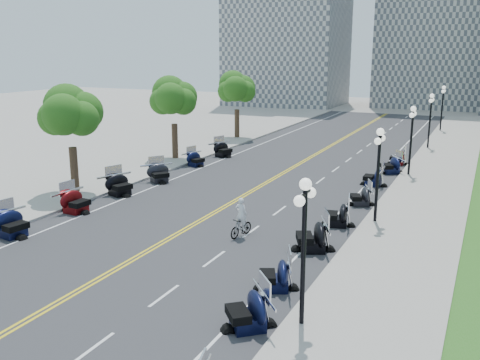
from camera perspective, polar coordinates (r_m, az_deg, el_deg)
The scene contains 51 objects.
ground at distance 28.55m, azimuth -4.70°, elevation -4.62°, with size 160.00×160.00×0.00m, color gray.
road at distance 37.20m, azimuth 2.96°, elevation -0.22°, with size 16.00×90.00×0.01m, color #333335.
centerline_yellow_a at distance 37.24m, azimuth 2.79°, elevation -0.19°, with size 0.12×90.00×0.00m, color yellow.
centerline_yellow_b at distance 37.16m, azimuth 3.14°, elevation -0.23°, with size 0.12×90.00×0.00m, color yellow.
edge_line_north at distance 35.36m, azimuth 12.60°, elevation -1.27°, with size 0.12×90.00×0.00m, color white.
edge_line_south at distance 39.99m, azimuth -5.55°, elevation 0.73°, with size 0.12×90.00×0.00m, color white.
lane_dash_3 at distance 17.88m, azimuth -15.42°, elevation -16.89°, with size 0.12×2.00×0.00m, color white.
lane_dash_4 at distance 20.67m, azimuth -8.09°, elevation -12.10°, with size 0.12×2.00×0.00m, color white.
lane_dash_5 at distance 23.81m, azimuth -2.78°, elevation -8.39°, with size 0.12×2.00×0.00m, color white.
lane_dash_6 at distance 27.17m, azimuth 1.19°, elevation -5.52°, with size 0.12×2.00×0.00m, color white.
lane_dash_7 at distance 30.69m, azimuth 4.24°, elevation -3.27°, with size 0.12×2.00×0.00m, color white.
lane_dash_8 at distance 34.31m, azimuth 6.64°, elevation -1.49°, with size 0.12×2.00×0.00m, color white.
lane_dash_9 at distance 38.01m, azimuth 8.58°, elevation -0.04°, with size 0.12×2.00×0.00m, color white.
lane_dash_10 at distance 41.77m, azimuth 10.17°, elevation 1.14°, with size 0.12×2.00×0.00m, color white.
lane_dash_11 at distance 45.56m, azimuth 11.50°, elevation 2.13°, with size 0.12×2.00×0.00m, color white.
lane_dash_12 at distance 49.39m, azimuth 12.62°, elevation 2.96°, with size 0.12×2.00×0.00m, color white.
lane_dash_13 at distance 53.24m, azimuth 13.59°, elevation 3.68°, with size 0.12×2.00×0.00m, color white.
lane_dash_14 at distance 57.12m, azimuth 14.42°, elevation 4.29°, with size 0.12×2.00×0.00m, color white.
lane_dash_15 at distance 61.01m, azimuth 15.15°, elevation 4.83°, with size 0.12×2.00×0.00m, color white.
lane_dash_16 at distance 64.91m, azimuth 15.79°, elevation 5.30°, with size 0.12×2.00×0.00m, color white.
lane_dash_17 at distance 68.83m, azimuth 16.36°, elevation 5.72°, with size 0.12×2.00×0.00m, color white.
lane_dash_18 at distance 72.75m, azimuth 16.87°, elevation 6.09°, with size 0.12×2.00×0.00m, color white.
lane_dash_19 at distance 76.68m, azimuth 17.33°, elevation 6.42°, with size 0.12×2.00×0.00m, color white.
sidewalk_north at distance 34.75m, azimuth 19.21°, elevation -1.88°, with size 5.00×90.00×0.15m, color #9E9991.
sidewalk_south at distance 42.18m, azimuth -10.35°, elevation 1.34°, with size 5.00×90.00×0.15m, color #9E9991.
distant_block_a at distance 91.19m, azimuth 5.10°, elevation 16.23°, with size 18.00×14.00×26.00m, color gray.
distant_block_b at distance 92.14m, azimuth 20.04°, elevation 16.71°, with size 16.00×12.00×30.00m, color gray.
street_lamp_1 at distance 17.44m, azimuth 6.78°, elevation -7.80°, with size 0.50×1.20×4.90m, color black, non-canonical shape.
street_lamp_2 at distance 28.61m, azimuth 14.47°, elevation 0.43°, with size 0.50×1.20×4.90m, color black, non-canonical shape.
street_lamp_3 at distance 40.27m, azimuth 17.77°, elevation 3.99°, with size 0.50×1.20×4.90m, color black, non-canonical shape.
street_lamp_4 at distance 52.08m, azimuth 19.59°, elevation 5.93°, with size 0.50×1.20×4.90m, color black, non-canonical shape.
street_lamp_5 at distance 63.96m, azimuth 20.75°, elevation 7.15°, with size 0.50×1.20×4.90m, color black, non-canonical shape.
tree_2 at distance 34.96m, azimuth -17.63°, elevation 6.17°, with size 4.80×4.80×9.20m, color #235619, non-canonical shape.
tree_3 at distance 44.46m, azimuth -7.08°, elevation 8.20°, with size 4.80×4.80×9.20m, color #235619, non-canonical shape.
tree_4 at distance 54.95m, azimuth -0.33°, elevation 9.34°, with size 4.80×4.80×9.20m, color #235619, non-canonical shape.
motorcycle_n_3 at distance 18.02m, azimuth 0.82°, elevation -13.55°, with size 2.04×2.04×1.43m, color black, non-canonical shape.
motorcycle_n_4 at distance 20.76m, azimuth 3.79°, elevation -9.90°, with size 1.88×1.88×1.32m, color black, non-canonical shape.
motorcycle_n_5 at distance 24.67m, azimuth 7.72°, elevation -5.81°, with size 2.19×2.19×1.54m, color black, non-canonical shape.
motorcycle_n_6 at distance 28.32m, azimuth 10.37°, elevation -3.52°, with size 1.93×1.93×1.35m, color black, non-canonical shape.
motorcycle_n_7 at distance 32.28m, azimuth 12.75°, elevation -1.60°, with size 1.78×1.78×1.24m, color black, non-canonical shape.
motorcycle_n_8 at distance 37.13m, azimuth 14.05°, elevation 0.44°, with size 1.96×1.96×1.37m, color black, non-canonical shape.
motorcycle_n_9 at distance 41.15m, azimuth 15.81°, elevation 1.63°, with size 2.01×2.01×1.40m, color black, non-canonical shape.
motorcycle_n_10 at distance 44.56m, azimuth 16.48°, elevation 2.41°, with size 1.85×1.85×1.29m, color #590A0C, non-canonical shape.
motorcycle_s_4 at distance 28.54m, azimuth -23.18°, elevation -4.19°, with size 2.09×2.09×1.46m, color black, non-canonical shape.
motorcycle_s_5 at distance 31.49m, azimuth -17.15°, elevation -2.08°, with size 2.05×2.05×1.43m, color #590A0C, non-canonical shape.
motorcycle_s_6 at distance 34.52m, azimuth -12.74°, elevation -0.39°, with size 2.12×2.12×1.48m, color black, non-canonical shape.
motorcycle_s_7 at distance 37.42m, azimuth -8.62°, elevation 0.83°, with size 2.02×2.02×1.42m, color black, non-canonical shape.
motorcycle_s_8 at distance 42.29m, azimuth -4.75°, elevation 2.32°, with size 1.79×1.79×1.25m, color black, non-canonical shape.
motorcycle_s_9 at distance 45.89m, azimuth -1.82°, elevation 3.36°, with size 2.00×2.00×1.40m, color black, non-canonical shape.
bicycle at distance 26.31m, azimuth 0.11°, elevation -5.06°, with size 0.46×1.64×0.98m, color #A51414.
cyclist_rider at distance 25.92m, azimuth 0.12°, elevation -2.31°, with size 0.60×0.39×1.65m, color white.
Camera 1 is at (13.61, -23.44, 8.98)m, focal length 40.00 mm.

